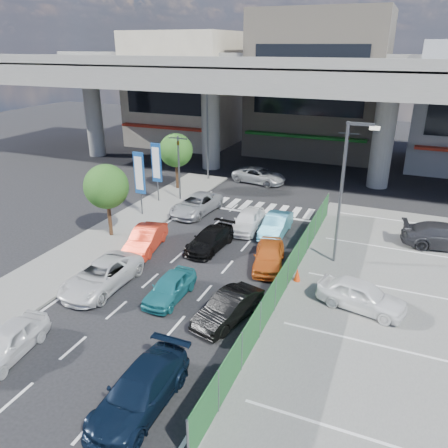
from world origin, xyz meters
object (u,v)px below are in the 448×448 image
at_px(crossing_wagon_silver, 259,176).
at_px(signboard_near, 139,175).
at_px(van_white_back_left, 8,342).
at_px(taxi_orange_right, 269,256).
at_px(parked_sedan_white, 361,295).
at_px(traffic_light_right, 347,147).
at_px(tree_far, 176,150).
at_px(parked_sedan_dgrey, 446,236).
at_px(signboard_far, 156,164).
at_px(street_lamp_right, 345,183).
at_px(hatch_black_mid_right, 229,308).
at_px(street_lamp_left, 209,128).
at_px(taxi_orange_left, 146,239).
at_px(sedan_white_mid_left, 101,276).
at_px(kei_truck_front_right, 276,225).
at_px(sedan_white_front_mid, 248,220).
at_px(sedan_black_mid, 210,239).
at_px(traffic_light_left, 178,152).
at_px(taxi_teal_mid, 170,287).
at_px(traffic_cone, 297,275).
at_px(wagon_silver_front_left, 196,204).
at_px(minivan_navy_back, 140,391).
at_px(tree_near, 106,187).

bearing_deg(crossing_wagon_silver, signboard_near, 163.52).
xyz_separation_m(van_white_back_left, taxi_orange_right, (7.34, 11.28, 0.05)).
relative_size(van_white_back_left, parked_sedan_white, 0.92).
bearing_deg(parked_sedan_white, taxi_orange_right, 77.33).
distance_m(traffic_light_right, tree_far, 14.05).
height_order(tree_far, parked_sedan_dgrey, tree_far).
height_order(signboard_far, parked_sedan_dgrey, signboard_far).
relative_size(street_lamp_right, hatch_black_mid_right, 2.03).
bearing_deg(tree_far, street_lamp_left, 67.16).
bearing_deg(taxi_orange_right, taxi_orange_left, 172.55).
distance_m(van_white_back_left, hatch_black_mid_right, 9.15).
distance_m(sedan_white_mid_left, hatch_black_mid_right, 7.09).
relative_size(kei_truck_front_right, crossing_wagon_silver, 0.84).
relative_size(sedan_white_front_mid, kei_truck_front_right, 1.00).
distance_m(traffic_light_right, hatch_black_mid_right, 21.03).
bearing_deg(sedan_black_mid, tree_far, 132.49).
height_order(traffic_light_left, tree_far, traffic_light_left).
distance_m(street_lamp_right, sedan_white_mid_left, 13.69).
bearing_deg(signboard_near, parked_sedan_dgrey, 6.91).
xyz_separation_m(taxi_teal_mid, hatch_black_mid_right, (3.36, -0.62, 0.03)).
relative_size(signboard_near, traffic_cone, 6.62).
bearing_deg(wagon_silver_front_left, traffic_light_right, 49.67).
xyz_separation_m(tree_far, parked_sedan_white, (16.78, -12.95, -2.63)).
distance_m(signboard_far, kei_truck_front_right, 10.94).
bearing_deg(signboard_far, tree_far, 93.26).
height_order(sedan_white_mid_left, traffic_cone, sedan_white_mid_left).
bearing_deg(sedan_black_mid, van_white_back_left, -100.58).
height_order(minivan_navy_back, sedan_white_mid_left, sedan_white_mid_left).
height_order(street_lamp_right, hatch_black_mid_right, street_lamp_right).
height_order(traffic_light_right, crossing_wagon_silver, traffic_light_right).
bearing_deg(taxi_orange_left, taxi_teal_mid, -57.58).
bearing_deg(minivan_navy_back, taxi_orange_left, 121.42).
distance_m(tree_near, wagon_silver_front_left, 7.30).
height_order(sedan_white_mid_left, sedan_black_mid, sedan_white_mid_left).
height_order(traffic_light_right, signboard_near, traffic_light_right).
bearing_deg(traffic_light_left, taxi_teal_mid, -63.81).
bearing_deg(street_lamp_left, traffic_light_left, -88.80).
distance_m(sedan_black_mid, wagon_silver_front_left, 6.17).
height_order(signboard_near, taxi_orange_left, signboard_near).
height_order(minivan_navy_back, crossing_wagon_silver, minivan_navy_back).
height_order(tree_near, sedan_white_mid_left, tree_near).
bearing_deg(parked_sedan_dgrey, taxi_orange_left, 104.74).
bearing_deg(wagon_silver_front_left, sedan_white_front_mid, -12.43).
xyz_separation_m(signboard_far, sedan_white_front_mid, (8.42, -2.51, -2.38)).
bearing_deg(sedan_white_mid_left, wagon_silver_front_left, 91.58).
distance_m(taxi_orange_right, parked_sedan_dgrey, 11.27).
relative_size(street_lamp_left, tree_near, 1.67).
height_order(hatch_black_mid_right, wagon_silver_front_left, wagon_silver_front_left).
bearing_deg(tree_far, street_lamp_right, -29.58).
relative_size(signboard_far, taxi_orange_right, 1.16).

